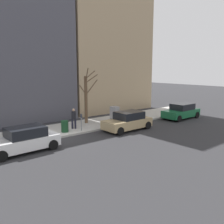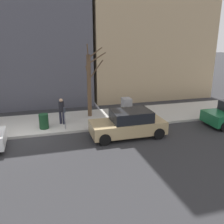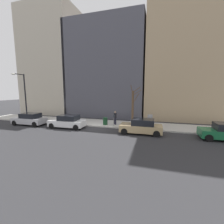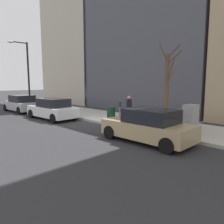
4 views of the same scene
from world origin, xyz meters
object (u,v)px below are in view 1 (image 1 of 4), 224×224
Objects in this scene: parked_car_white at (24,140)px; bare_tree at (86,98)px; parking_meter at (81,120)px; utility_box at (115,114)px; parked_car_tan at (128,121)px; parked_car_green at (181,111)px; pedestrian_near_meter at (74,117)px; trash_bin at (65,126)px.

bare_tree is (3.81, -7.13, 1.70)m from parked_car_white.
parking_meter is 0.94× the size of utility_box.
parked_car_tan is 4.46m from bare_tree.
parked_car_green is 0.86× the size of bare_tree.
parking_meter is 0.99m from pedestrian_near_meter.
parked_car_tan is 2.67m from utility_box.
parked_car_tan reaches higher than parking_meter.
parked_car_tan is at bearing 89.43° from parked_car_green.
parking_meter is 0.81× the size of pedestrian_near_meter.
parked_car_tan is at bearing -115.00° from trash_bin.
parked_car_tan is at bearing 3.94° from pedestrian_near_meter.
pedestrian_near_meter reaches higher than parked_car_tan.
utility_box is at bearing 68.46° from parked_car_green.
parked_car_green is 7.43m from parked_car_tan.
parking_meter is at bearing 101.59° from utility_box.
pedestrian_near_meter is (-1.16, 2.03, -1.35)m from bare_tree.
parking_meter is (1.71, 3.41, 0.24)m from parked_car_tan.
utility_box reaches higher than parked_car_white.
parked_car_white reaches higher than trash_bin.
pedestrian_near_meter is at bearing 52.04° from parked_car_tan.
parked_car_green and parked_car_tan have the same top height.
bare_tree is at bearing 71.18° from pedestrian_near_meter.
parked_car_white is 5.47m from parking_meter.
parked_car_white is 5.75m from pedestrian_near_meter.
bare_tree is 2.70m from pedestrian_near_meter.
trash_bin is (-1.69, 3.15, -1.84)m from bare_tree.
bare_tree reaches higher than trash_bin.
parking_meter is at bearing 138.01° from bare_tree.
bare_tree reaches higher than utility_box.
bare_tree is at bearing 59.90° from utility_box.
parked_car_green is 1.00× the size of parked_car_tan.
pedestrian_near_meter reaches higher than parked_car_white.
parking_meter is at bearing -42.52° from pedestrian_near_meter.
parked_car_tan and parked_car_white have the same top height.
trash_bin is (0.45, 1.23, -0.38)m from parking_meter.
parked_car_tan is 2.95× the size of utility_box.
parked_car_tan reaches higher than trash_bin.
utility_box is at bearing -120.10° from bare_tree.
pedestrian_near_meter reaches higher than trash_bin.
parking_meter reaches higher than trash_bin.
bare_tree is (1.29, 2.22, 1.59)m from utility_box.
parked_car_green is at bearing -90.30° from parked_car_tan.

